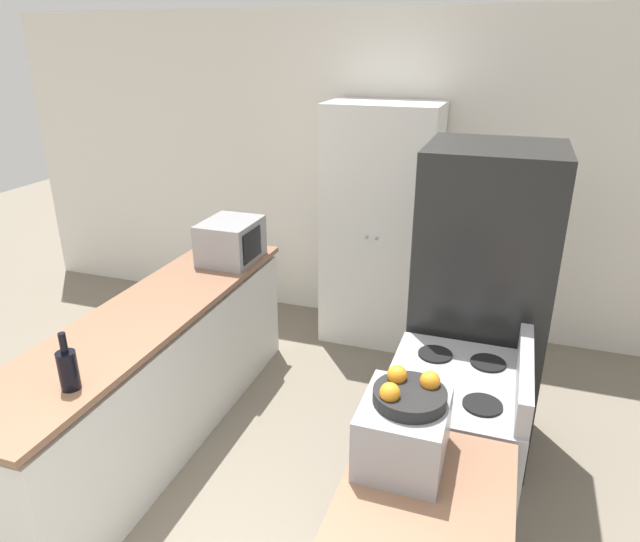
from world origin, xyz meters
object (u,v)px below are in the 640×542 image
Objects in this scene: stove at (449,454)px; fruit_bowl at (409,393)px; pantry_cabinet at (380,227)px; refrigerator at (480,306)px; microwave at (231,241)px; toaster_oven at (403,431)px; wine_bottle at (68,369)px.

fruit_bowl is at bearing -101.78° from stove.
pantry_cabinet is 1.04× the size of refrigerator.
microwave is (-0.88, -0.88, 0.07)m from pantry_cabinet.
refrigerator is 1.41m from toaster_oven.
refrigerator is 5.01× the size of toaster_oven.
stove is at bearing -66.79° from pantry_cabinet.
wine_bottle reaches higher than stove.
refrigerator is 6.56× the size of wine_bottle.
pantry_cabinet is at bearing 113.21° from stove.
wine_bottle is (-0.82, -2.58, 0.03)m from pantry_cabinet.
pantry_cabinet is at bearing 72.42° from wine_bottle.
fruit_bowl is at bearing 49.66° from toaster_oven.
toaster_oven is at bearing -102.42° from stove.
refrigerator is at bearing -9.38° from microwave.
pantry_cabinet reaches higher than refrigerator.
microwave reaches higher than stove.
pantry_cabinet is 6.86× the size of wine_bottle.
fruit_bowl is (1.58, -1.67, 0.14)m from microwave.
microwave is (-1.75, 0.29, 0.11)m from refrigerator.
toaster_oven is 0.16m from fruit_bowl.
wine_bottle is 0.76× the size of toaster_oven.
toaster_oven is 1.39× the size of fruit_bowl.
microwave is at bearing 92.10° from wine_bottle.
wine_bottle is at bearing -158.53° from stove.
pantry_cabinet reaches higher than microwave.
toaster_oven is (1.51, 0.02, 0.02)m from wine_bottle.
microwave is at bearing 170.62° from refrigerator.
wine_bottle is 1.51m from toaster_oven.
refrigerator is at bearing 82.74° from toaster_oven.
refrigerator reaches higher than fruit_bowl.
toaster_oven is at bearing -97.26° from refrigerator.
pantry_cabinet is at bearing 126.69° from refrigerator.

